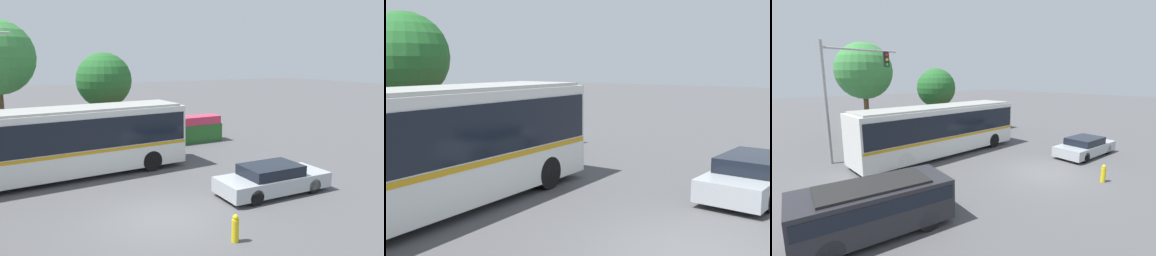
% 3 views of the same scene
% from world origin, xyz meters
% --- Properties ---
extents(ground_plane, '(140.00, 140.00, 0.00)m').
position_xyz_m(ground_plane, '(0.00, 0.00, 0.00)').
color(ground_plane, '#4C4C4F').
extents(city_bus, '(11.52, 3.12, 3.18)m').
position_xyz_m(city_bus, '(-2.04, 6.35, 1.81)').
color(city_bus, silver).
rests_on(city_bus, ground).
extents(sedan_foreground, '(4.73, 1.93, 1.19)m').
position_xyz_m(sedan_foreground, '(4.92, 0.19, 0.58)').
color(sedan_foreground, '#9EA3A8').
rests_on(sedan_foreground, ground).
extents(flowering_hedge, '(8.16, 1.20, 1.68)m').
position_xyz_m(flowering_hedge, '(4.51, 10.07, 0.83)').
color(flowering_hedge, '#286028').
rests_on(flowering_hedge, ground).
extents(street_tree_centre, '(3.41, 3.41, 5.75)m').
position_xyz_m(street_tree_centre, '(1.63, 12.24, 4.02)').
color(street_tree_centre, brown).
rests_on(street_tree_centre, ground).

